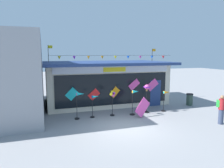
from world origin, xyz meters
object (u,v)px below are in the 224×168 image
object	(u,v)px
wind_spinner_left	(94,102)
wind_spinner_center_right	(135,98)
person_near_camera	(221,109)
trash_bin	(190,99)
display_kite_on_ground	(143,107)
wind_spinner_right	(147,91)
wind_spinner_far_left	(79,100)
wind_spinner_far_right	(166,96)
wind_spinner_center_left	(112,97)
kite_shop_building	(105,82)

from	to	relation	value
wind_spinner_left	wind_spinner_center_right	world-z (taller)	wind_spinner_center_right
person_near_camera	trash_bin	bearing A→B (deg)	26.84
display_kite_on_ground	wind_spinner_right	bearing A→B (deg)	48.96
wind_spinner_far_left	person_near_camera	bearing A→B (deg)	-24.82
wind_spinner_center_right	display_kite_on_ground	distance (m)	0.84
wind_spinner_left	wind_spinner_far_right	size ratio (longest dim) A/B	0.98
trash_bin	wind_spinner_left	bearing A→B (deg)	-174.40
wind_spinner_far_left	trash_bin	distance (m)	8.83
wind_spinner_right	wind_spinner_far_left	bearing A→B (deg)	179.81
wind_spinner_center_left	display_kite_on_ground	bearing A→B (deg)	-25.13
wind_spinner_far_left	person_near_camera	size ratio (longest dim) A/B	1.00
wind_spinner_center_left	person_near_camera	bearing A→B (deg)	-32.82
person_near_camera	trash_bin	xyz separation A→B (m)	(1.26, 4.27, -0.42)
wind_spinner_far_left	wind_spinner_left	world-z (taller)	wind_spinner_far_left
wind_spinner_left	wind_spinner_center_left	distance (m)	1.21
person_near_camera	wind_spinner_far_right	bearing A→B (deg)	66.92
display_kite_on_ground	wind_spinner_center_left	bearing A→B (deg)	154.87
wind_spinner_right	trash_bin	size ratio (longest dim) A/B	2.11
kite_shop_building	wind_spinner_far_right	distance (m)	5.26
kite_shop_building	display_kite_on_ground	distance (m)	5.05
trash_bin	kite_shop_building	bearing A→B (deg)	151.99
wind_spinner_center_left	wind_spinner_center_right	xyz separation A→B (m)	(1.45, -0.22, -0.08)
display_kite_on_ground	trash_bin	bearing A→B (deg)	18.35
wind_spinner_center_right	wind_spinner_far_right	size ratio (longest dim) A/B	1.14
wind_spinner_center_left	wind_spinner_right	bearing A→B (deg)	-0.26
wind_spinner_left	wind_spinner_right	size ratio (longest dim) A/B	0.73
wind_spinner_right	person_near_camera	world-z (taller)	wind_spinner_right
wind_spinner_center_left	trash_bin	size ratio (longest dim) A/B	1.83
wind_spinner_left	display_kite_on_ground	distance (m)	3.08
wind_spinner_left	wind_spinner_far_left	bearing A→B (deg)	-178.14
wind_spinner_right	trash_bin	xyz separation A→B (m)	(4.18, 0.81, -1.04)
wind_spinner_center_right	person_near_camera	world-z (taller)	person_near_camera
kite_shop_building	wind_spinner_far_left	bearing A→B (deg)	-124.90
wind_spinner_left	trash_bin	distance (m)	7.87
wind_spinner_right	kite_shop_building	bearing A→B (deg)	114.30
wind_spinner_far_left	wind_spinner_left	distance (m)	0.98
wind_spinner_left	wind_spinner_center_left	xyz separation A→B (m)	(1.19, -0.03, 0.24)
wind_spinner_left	wind_spinner_center_right	bearing A→B (deg)	-5.43
wind_spinner_right	display_kite_on_ground	xyz separation A→B (m)	(-0.70, -0.81, -0.88)
wind_spinner_far_left	display_kite_on_ground	bearing A→B (deg)	-11.99
kite_shop_building	person_near_camera	size ratio (longest dim) A/B	5.77
wind_spinner_center_left	trash_bin	bearing A→B (deg)	6.88
wind_spinner_far_left	wind_spinner_center_left	world-z (taller)	wind_spinner_center_left
trash_bin	wind_spinner_far_right	bearing A→B (deg)	-161.88
wind_spinner_center_left	wind_spinner_center_right	world-z (taller)	wind_spinner_center_left
wind_spinner_right	display_kite_on_ground	world-z (taller)	wind_spinner_right
wind_spinner_center_right	kite_shop_building	bearing A→B (deg)	100.86
kite_shop_building	wind_spinner_far_left	distance (m)	4.88
wind_spinner_center_right	person_near_camera	xyz separation A→B (m)	(3.92, -3.25, -0.25)
wind_spinner_left	wind_spinner_center_right	xyz separation A→B (m)	(2.64, -0.25, 0.15)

